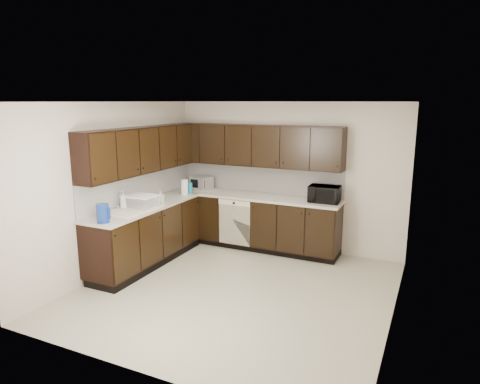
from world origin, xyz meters
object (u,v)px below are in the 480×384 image
microwave (324,194)px  sink (133,214)px  blue_pitcher (103,213)px  toaster_oven (202,183)px  storage_bin (140,202)px

microwave → sink: bearing=-147.2°
sink → blue_pitcher: (0.08, -0.69, 0.18)m
toaster_oven → storage_bin: bearing=-74.6°
sink → toaster_oven: 1.80m
sink → storage_bin: (0.02, 0.17, 0.15)m
toaster_oven → storage_bin: toaster_oven is taller
storage_bin → blue_pitcher: bearing=-85.7°
microwave → blue_pitcher: (-2.35, -2.37, -0.01)m
microwave → storage_bin: microwave is taller
toaster_oven → blue_pitcher: blue_pitcher is taller
sink → blue_pitcher: bearing=-83.2°
sink → microwave: microwave is taller
blue_pitcher → microwave: bearing=51.5°
microwave → storage_bin: (-2.41, -1.51, -0.04)m
storage_bin → blue_pitcher: 0.86m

